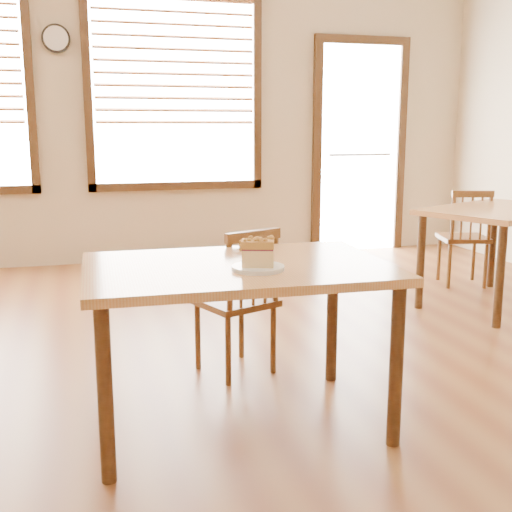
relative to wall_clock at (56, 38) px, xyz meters
The scene contains 10 objects.
ground 4.57m from the wall_clock, 78.57° to the right, with size 8.00×8.00×0.00m, color brown.
window_right 1.15m from the wall_clock, ahead, with size 1.76×0.10×1.96m.
entry_door 3.24m from the wall_clock, ahead, with size 1.08×0.06×2.29m.
wall_clock is the anchor object (origin of this frame).
cafe_table_main 4.14m from the wall_clock, 78.36° to the right, with size 1.36×0.92×0.75m.
cafe_chair_main 3.75m from the wall_clock, 73.70° to the right, with size 0.48×0.48×0.83m.
cafe_table_second 4.23m from the wall_clock, 36.93° to the right, with size 1.38×1.19×0.75m.
cafe_chair_second 4.11m from the wall_clock, 28.11° to the right, with size 0.47×0.47×0.84m.
plate 4.25m from the wall_clock, 77.98° to the right, with size 0.22×0.22×0.02m.
cake_slice 4.22m from the wall_clock, 77.99° to the right, with size 0.16×0.14×0.13m.
Camera 1 is at (-0.69, -2.53, 1.35)m, focal length 45.00 mm.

